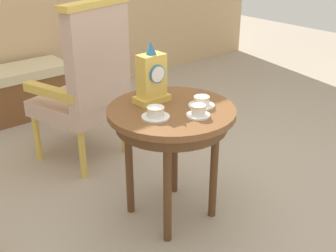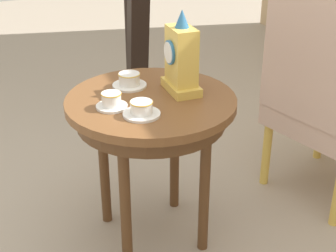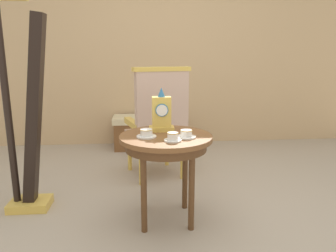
{
  "view_description": "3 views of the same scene",
  "coord_description": "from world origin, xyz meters",
  "px_view_note": "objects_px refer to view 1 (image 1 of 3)",
  "views": [
    {
      "loc": [
        -1.47,
        -1.62,
        1.54
      ],
      "look_at": [
        -0.07,
        0.04,
        0.54
      ],
      "focal_mm": 46.1,
      "sensor_mm": 36.0,
      "label": 1
    },
    {
      "loc": [
        1.67,
        -0.61,
        1.49
      ],
      "look_at": [
        -0.05,
        0.03,
        0.56
      ],
      "focal_mm": 54.82,
      "sensor_mm": 36.0,
      "label": 2
    },
    {
      "loc": [
        -0.28,
        -2.26,
        1.24
      ],
      "look_at": [
        -0.08,
        -0.0,
        0.74
      ],
      "focal_mm": 33.76,
      "sensor_mm": 36.0,
      "label": 3
    }
  ],
  "objects_px": {
    "side_table": "(171,122)",
    "armchair": "(88,82)",
    "teacup_left": "(156,113)",
    "mantel_clock": "(152,78)",
    "teacup_right": "(198,111)",
    "window_bench": "(17,92)",
    "teacup_center": "(202,102)"
  },
  "relations": [
    {
      "from": "side_table",
      "to": "armchair",
      "type": "relative_size",
      "value": 0.6
    },
    {
      "from": "teacup_left",
      "to": "mantel_clock",
      "type": "distance_m",
      "value": 0.24
    },
    {
      "from": "side_table",
      "to": "teacup_right",
      "type": "xyz_separation_m",
      "value": [
        0.03,
        -0.17,
        0.11
      ]
    },
    {
      "from": "teacup_left",
      "to": "teacup_right",
      "type": "relative_size",
      "value": 1.18
    },
    {
      "from": "window_bench",
      "to": "armchair",
      "type": "bearing_deg",
      "value": -85.28
    },
    {
      "from": "mantel_clock",
      "to": "teacup_left",
      "type": "bearing_deg",
      "value": -123.41
    },
    {
      "from": "window_bench",
      "to": "teacup_center",
      "type": "bearing_deg",
      "value": -83.29
    },
    {
      "from": "armchair",
      "to": "window_bench",
      "type": "distance_m",
      "value": 1.17
    },
    {
      "from": "teacup_left",
      "to": "side_table",
      "type": "bearing_deg",
      "value": 17.45
    },
    {
      "from": "side_table",
      "to": "teacup_center",
      "type": "xyz_separation_m",
      "value": [
        0.14,
        -0.08,
        0.11
      ]
    },
    {
      "from": "teacup_left",
      "to": "teacup_center",
      "type": "xyz_separation_m",
      "value": [
        0.28,
        -0.04,
        -0.0
      ]
    },
    {
      "from": "side_table",
      "to": "teacup_right",
      "type": "height_order",
      "value": "teacup_right"
    },
    {
      "from": "teacup_left",
      "to": "armchair",
      "type": "relative_size",
      "value": 0.13
    },
    {
      "from": "armchair",
      "to": "window_bench",
      "type": "xyz_separation_m",
      "value": [
        -0.09,
        1.11,
        -0.37
      ]
    },
    {
      "from": "side_table",
      "to": "mantel_clock",
      "type": "distance_m",
      "value": 0.26
    },
    {
      "from": "teacup_right",
      "to": "teacup_left",
      "type": "bearing_deg",
      "value": 144.95
    },
    {
      "from": "mantel_clock",
      "to": "armchair",
      "type": "bearing_deg",
      "value": 89.06
    },
    {
      "from": "mantel_clock",
      "to": "teacup_center",
      "type": "bearing_deg",
      "value": -53.85
    },
    {
      "from": "teacup_center",
      "to": "mantel_clock",
      "type": "distance_m",
      "value": 0.3
    },
    {
      "from": "teacup_center",
      "to": "window_bench",
      "type": "height_order",
      "value": "teacup_center"
    },
    {
      "from": "side_table",
      "to": "armchair",
      "type": "xyz_separation_m",
      "value": [
        -0.01,
        0.86,
        0.0
      ]
    },
    {
      "from": "teacup_left",
      "to": "window_bench",
      "type": "xyz_separation_m",
      "value": [
        0.04,
        2.01,
        -0.48
      ]
    },
    {
      "from": "teacup_left",
      "to": "teacup_center",
      "type": "distance_m",
      "value": 0.28
    },
    {
      "from": "side_table",
      "to": "teacup_center",
      "type": "bearing_deg",
      "value": -31.09
    },
    {
      "from": "armchair",
      "to": "teacup_left",
      "type": "bearing_deg",
      "value": -98.31
    },
    {
      "from": "teacup_left",
      "to": "mantel_clock",
      "type": "height_order",
      "value": "mantel_clock"
    },
    {
      "from": "side_table",
      "to": "teacup_right",
      "type": "bearing_deg",
      "value": -78.58
    },
    {
      "from": "teacup_left",
      "to": "teacup_right",
      "type": "distance_m",
      "value": 0.22
    },
    {
      "from": "side_table",
      "to": "window_bench",
      "type": "distance_m",
      "value": 2.0
    },
    {
      "from": "mantel_clock",
      "to": "window_bench",
      "type": "distance_m",
      "value": 1.92
    },
    {
      "from": "teacup_left",
      "to": "window_bench",
      "type": "distance_m",
      "value": 2.07
    },
    {
      "from": "mantel_clock",
      "to": "armchair",
      "type": "xyz_separation_m",
      "value": [
        0.01,
        0.72,
        -0.21
      ]
    }
  ]
}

